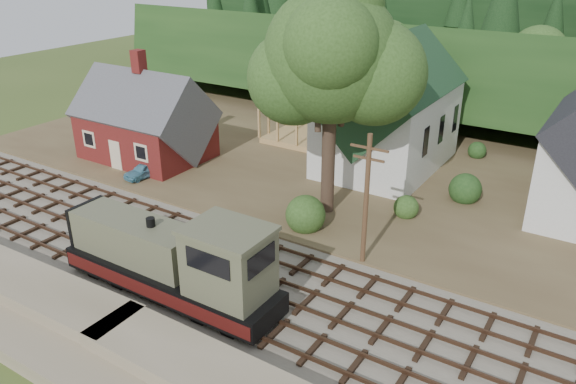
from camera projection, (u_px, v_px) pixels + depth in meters
The scene contains 16 objects.
ground at pixel (211, 271), 32.02m from camera, with size 140.00×140.00×0.00m, color #384C1E.
embankment at pixel (91, 355), 25.48m from camera, with size 64.00×5.00×1.60m, color #7F7259.
railroad_bed at pixel (211, 270), 31.98m from camera, with size 64.00×11.00×0.16m, color #726B5B.
village_flat at pixel (353, 169), 45.81m from camera, with size 64.00×26.00×0.30m, color brown.
hillside at pixel (446, 105), 64.34m from camera, with size 70.00×28.00×8.00m, color #1E3F19.
ridge at pixel (484, 79), 76.65m from camera, with size 80.00×20.00×12.00m, color black.
depot at pixel (145, 124), 47.01m from camera, with size 10.80×7.41×9.00m.
church at pixel (388, 108), 44.06m from camera, with size 8.40×15.17×13.00m.
timber_frame at pixel (314, 110), 50.55m from camera, with size 8.20×6.20×6.99m.
lattice_tower at pixel (348, 25), 52.40m from camera, with size 3.20×3.20×12.12m.
big_tree at pixel (334, 65), 34.53m from camera, with size 10.90×8.40×14.70m.
telegraph_pole_near at pixel (366, 199), 30.85m from camera, with size 2.20×0.28×8.00m.
locomotive at pixel (176, 262), 28.65m from camera, with size 12.54×3.13×5.00m.
car_blue at pixel (144, 170), 43.77m from camera, with size 1.34×3.32×1.13m, color #569EB8.
car_green at pixel (142, 138), 50.66m from camera, with size 1.31×3.74×1.23m, color #86B07A.
patio_set at pixel (133, 139), 46.15m from camera, with size 2.10×2.10×2.33m.
Camera 1 is at (18.41, -20.73, 17.21)m, focal length 35.00 mm.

